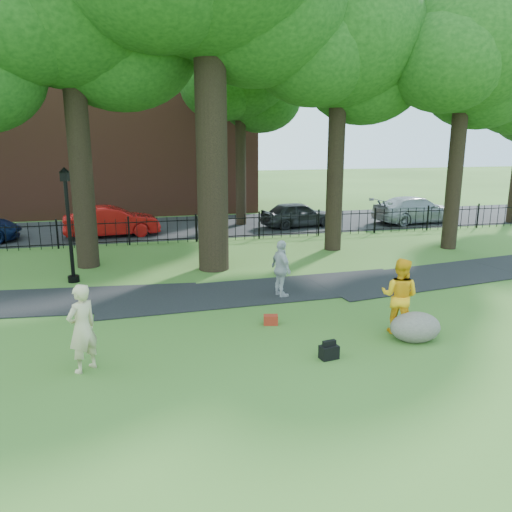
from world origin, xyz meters
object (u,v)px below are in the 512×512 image
object	(u,v)px
man	(400,296)
lamppost	(69,227)
boulder	(415,325)
red_sedan	(112,222)
woman	(82,328)

from	to	relation	value
man	lamppost	world-z (taller)	lamppost
boulder	red_sedan	distance (m)	16.64
lamppost	red_sedan	size ratio (longest dim) A/B	0.85
red_sedan	lamppost	bearing A→B (deg)	166.57
woman	man	world-z (taller)	man
man	lamppost	size ratio (longest dim) A/B	0.50
lamppost	red_sedan	world-z (taller)	lamppost
man	boulder	distance (m)	0.79
lamppost	woman	bearing A→B (deg)	-66.43
man	boulder	xyz separation A→B (m)	(0.19, -0.49, -0.58)
red_sedan	boulder	bearing A→B (deg)	-159.39
boulder	lamppost	distance (m)	11.14
boulder	red_sedan	size ratio (longest dim) A/B	0.28
man	boulder	bearing A→B (deg)	154.28
boulder	man	bearing A→B (deg)	110.71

